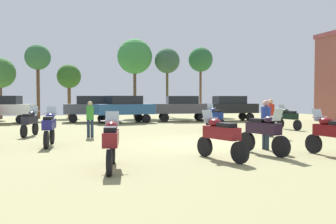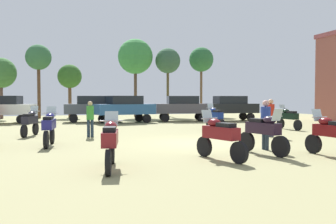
# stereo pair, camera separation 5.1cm
# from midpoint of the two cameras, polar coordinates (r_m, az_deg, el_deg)

# --- Properties ---
(ground_plane) EXTENTS (44.00, 52.00, 0.02)m
(ground_plane) POSITION_cam_midpoint_polar(r_m,az_deg,el_deg) (14.34, 4.77, -5.08)
(ground_plane) COLOR #908B5D
(motorcycle_2) EXTENTS (0.62, 2.25, 1.51)m
(motorcycle_2) POSITION_cam_midpoint_polar(r_m,az_deg,el_deg) (20.20, 7.48, -0.84)
(motorcycle_2) COLOR black
(motorcycle_2) RESTS_ON ground
(motorcycle_3) EXTENTS (0.64, 2.16, 1.46)m
(motorcycle_3) POSITION_cam_midpoint_polar(r_m,az_deg,el_deg) (12.06, 24.83, -3.17)
(motorcycle_3) COLOR black
(motorcycle_3) RESTS_ON ground
(motorcycle_6) EXTENTS (0.78, 2.02, 1.44)m
(motorcycle_6) POSITION_cam_midpoint_polar(r_m,az_deg,el_deg) (18.16, -21.42, -1.43)
(motorcycle_6) COLOR black
(motorcycle_6) RESTS_ON ground
(motorcycle_7) EXTENTS (0.70, 2.17, 1.46)m
(motorcycle_7) POSITION_cam_midpoint_polar(r_m,az_deg,el_deg) (9.15, -9.30, -4.65)
(motorcycle_7) COLOR black
(motorcycle_7) RESTS_ON ground
(motorcycle_8) EXTENTS (0.82, 2.07, 1.45)m
(motorcycle_8) POSITION_cam_midpoint_polar(r_m,az_deg,el_deg) (10.52, 8.33, -3.78)
(motorcycle_8) COLOR black
(motorcycle_8) RESTS_ON ground
(motorcycle_9) EXTENTS (0.75, 2.12, 1.50)m
(motorcycle_9) POSITION_cam_midpoint_polar(r_m,az_deg,el_deg) (11.81, 15.05, -3.07)
(motorcycle_9) COLOR black
(motorcycle_9) RESTS_ON ground
(motorcycle_12) EXTENTS (0.62, 2.20, 1.49)m
(motorcycle_12) POSITION_cam_midpoint_polar(r_m,az_deg,el_deg) (14.13, -18.66, -2.27)
(motorcycle_12) COLOR black
(motorcycle_12) RESTS_ON ground
(motorcycle_13) EXTENTS (0.62, 2.11, 1.44)m
(motorcycle_13) POSITION_cam_midpoint_polar(r_m,az_deg,el_deg) (21.75, 18.73, -0.82)
(motorcycle_13) COLOR black
(motorcycle_13) RESTS_ON ground
(car_1) EXTENTS (4.58, 2.64, 2.00)m
(car_1) POSITION_cam_midpoint_polar(r_m,az_deg,el_deg) (26.30, -7.13, 0.79)
(car_1) COLOR black
(car_1) RESTS_ON ground
(car_2) EXTENTS (4.33, 1.87, 2.00)m
(car_2) POSITION_cam_midpoint_polar(r_m,az_deg,el_deg) (27.83, -12.11, 0.84)
(car_2) COLOR black
(car_2) RESTS_ON ground
(car_3) EXTENTS (4.55, 2.54, 2.00)m
(car_3) POSITION_cam_midpoint_polar(r_m,az_deg,el_deg) (28.35, -25.14, 0.70)
(car_3) COLOR black
(car_3) RESTS_ON ground
(car_4) EXTENTS (4.42, 2.10, 2.00)m
(car_4) POSITION_cam_midpoint_polar(r_m,az_deg,el_deg) (29.08, 9.81, 0.91)
(car_4) COLOR black
(car_4) RESTS_ON ground
(car_5) EXTENTS (4.53, 2.45, 2.00)m
(car_5) POSITION_cam_midpoint_polar(r_m,az_deg,el_deg) (28.12, 2.22, 0.90)
(car_5) COLOR black
(car_5) RESTS_ON ground
(person_1) EXTENTS (0.41, 0.41, 1.68)m
(person_1) POSITION_cam_midpoint_polar(r_m,az_deg,el_deg) (16.88, -12.52, -0.66)
(person_1) COLOR #1F2F3F
(person_1) RESTS_ON ground
(person_2) EXTENTS (0.36, 0.36, 1.75)m
(person_2) POSITION_cam_midpoint_polar(r_m,az_deg,el_deg) (12.87, 15.37, -1.37)
(person_2) COLOR #263543
(person_2) RESTS_ON ground
(person_3) EXTENTS (0.36, 0.36, 1.77)m
(person_3) POSITION_cam_midpoint_polar(r_m,az_deg,el_deg) (17.29, 16.10, -0.43)
(person_3) COLOR #262B41
(person_3) RESTS_ON ground
(tree_2) EXTENTS (2.57, 2.57, 7.21)m
(tree_2) POSITION_cam_midpoint_polar(r_m,az_deg,el_deg) (37.94, 5.23, 8.31)
(tree_2) COLOR brown
(tree_2) RESTS_ON ground
(tree_3) EXTENTS (2.53, 2.53, 6.88)m
(tree_3) POSITION_cam_midpoint_polar(r_m,az_deg,el_deg) (36.04, -0.18, 8.16)
(tree_3) COLOR #4D4325
(tree_3) RESTS_ON ground
(tree_4) EXTENTS (3.46, 3.46, 7.70)m
(tree_4) POSITION_cam_midpoint_polar(r_m,az_deg,el_deg) (35.69, -5.42, 8.83)
(tree_4) COLOR #4C392A
(tree_4) RESTS_ON ground
(tree_5) EXTENTS (2.27, 2.27, 6.64)m
(tree_5) POSITION_cam_midpoint_polar(r_m,az_deg,el_deg) (34.10, -20.28, 8.11)
(tree_5) COLOR brown
(tree_5) RESTS_ON ground
(tree_6) EXTENTS (2.68, 2.68, 5.41)m
(tree_6) POSITION_cam_midpoint_polar(r_m,az_deg,el_deg) (34.68, -25.48, 5.65)
(tree_6) COLOR brown
(tree_6) RESTS_ON ground
(tree_7) EXTENTS (2.25, 2.25, 5.04)m
(tree_7) POSITION_cam_midpoint_polar(r_m,az_deg,el_deg) (35.09, -15.69, 5.46)
(tree_7) COLOR brown
(tree_7) RESTS_ON ground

